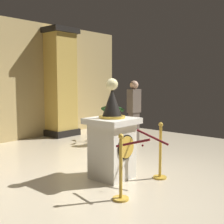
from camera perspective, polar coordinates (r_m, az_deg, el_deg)
The scene contains 8 objects.
ground_plane at distance 5.24m, azimuth -1.68°, elevation -13.14°, with size 10.05×10.05×0.00m, color beige.
pedestal_clock at distance 5.19m, azimuth 0.03°, elevation -5.55°, with size 0.77×0.77×1.77m.
stanchion_near at distance 4.34m, azimuth 1.72°, elevation -12.57°, with size 0.24×0.24×0.98m.
stanchion_far at distance 5.31m, azimuth 9.36°, elevation -9.02°, with size 0.24×0.24×1.01m.
velvet_rope at distance 4.71m, azimuth 6.01°, elevation -5.46°, with size 0.67×0.65×0.22m.
column_right at distance 9.35m, azimuth -10.21°, elevation 5.56°, with size 0.95×0.95×3.33m.
potted_palm_right at distance 8.50m, azimuth 0.14°, elevation -3.47°, with size 0.84×0.84×1.14m.
bystander_guest at distance 8.06m, azimuth 4.29°, elevation 0.38°, with size 0.37×0.23×1.73m.
Camera 1 is at (-3.63, -3.37, 1.73)m, focal length 46.95 mm.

